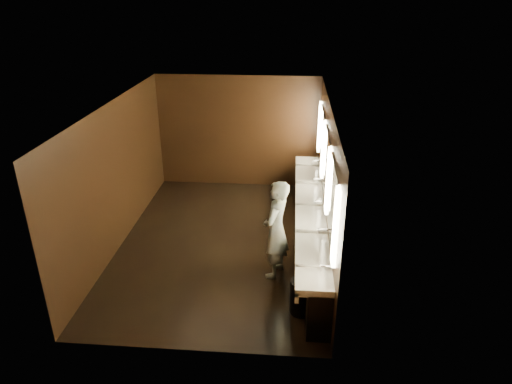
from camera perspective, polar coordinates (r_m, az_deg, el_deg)
floor at (r=9.29m, az=-4.27°, el=-6.28°), size 6.00×6.00×0.00m
ceiling at (r=8.23m, az=-4.89°, el=10.73°), size 4.00×6.00×0.02m
wall_back at (r=11.46m, az=-2.24°, el=7.50°), size 4.00×0.02×2.80m
wall_front at (r=6.06m, az=-8.97°, el=-9.31°), size 4.00×0.02×2.80m
wall_left at (r=9.19m, az=-16.98°, el=2.03°), size 0.02×6.00×2.80m
wall_right at (r=8.59m, az=8.74°, el=1.27°), size 0.02×6.00×2.80m
sink_counter at (r=8.96m, az=7.06°, el=-4.01°), size 0.55×5.40×1.01m
mirror_band at (r=8.46m, az=8.76°, el=3.45°), size 0.06×5.03×1.15m
person at (r=7.89m, az=2.53°, el=-4.72°), size 0.62×0.76×1.80m
trash_bin at (r=7.37m, az=5.73°, el=-12.86°), size 0.47×0.47×0.58m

